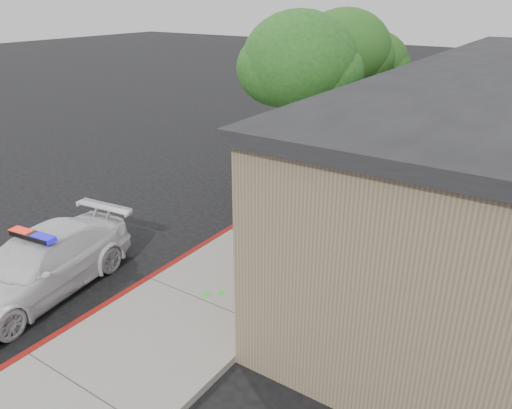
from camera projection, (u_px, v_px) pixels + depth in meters
The scene contains 8 objects.
ground at pixel (147, 282), 11.03m from camera, with size 120.00×120.00×0.00m, color black.
sidewalk at pixel (277, 246), 12.47m from camera, with size 3.20×60.00×0.15m, color gray.
red_curb at pixel (229, 231), 13.26m from camera, with size 0.14×60.00×0.16m, color maroon.
police_car at pixel (38, 265), 10.45m from camera, with size 2.39×4.71×1.43m.
fire_hydrant at pixel (264, 214), 13.08m from camera, with size 0.50×0.43×0.86m.
street_tree_near at pixel (299, 66), 12.73m from camera, with size 3.22×3.03×5.55m.
street_tree_mid at pixel (345, 53), 15.40m from camera, with size 2.94×2.95×5.52m.
street_tree_far at pixel (372, 64), 17.51m from camera, with size 2.69×2.50×4.73m.
Camera 1 is at (7.29, -6.47, 5.99)m, focal length 34.19 mm.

